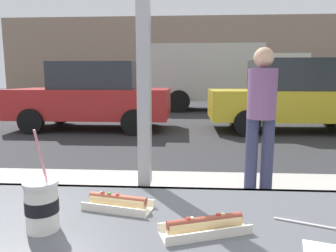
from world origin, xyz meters
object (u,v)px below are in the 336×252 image
Objects in this scene: soda_cup_left at (42,205)px; parked_car_red at (94,96)px; box_truck at (218,75)px; parked_car_yellow at (295,96)px; hotdog_tray_far at (118,202)px; pedestrian at (261,110)px; hotdog_tray_near at (205,225)px.

parked_car_red is (-2.13, 7.51, -0.13)m from soda_cup_left.
box_truck is (3.88, 5.35, 0.62)m from parked_car_red.
parked_car_yellow is at bearing -74.39° from box_truck.
soda_cup_left is at bearing -139.36° from hotdog_tray_far.
pedestrian is at bearing -92.76° from box_truck.
box_truck is 10.19m from pedestrian.
box_truck is at bearing 82.26° from soda_cup_left.
hotdog_tray_far is 0.06× the size of parked_car_red.
parked_car_red is 0.95× the size of parked_car_yellow.
soda_cup_left is at bearing -74.16° from parked_car_red.
hotdog_tray_far is 0.04× the size of box_truck.
pedestrian is at bearing 67.10° from hotdog_tray_far.
hotdog_tray_far is 0.15× the size of pedestrian.
parked_car_yellow reaches higher than parked_car_red.
box_truck is 4.13× the size of pedestrian.
parked_car_red reaches higher than pedestrian.
parked_car_red is 6.64m from box_truck.
hotdog_tray_near is at bearing 1.29° from soda_cup_left.
hotdog_tray_near and hotdog_tray_far have the same top height.
parked_car_yellow reaches higher than hotdog_tray_near.
hotdog_tray_near is at bearing -95.64° from box_truck.
hotdog_tray_far is at bearing -112.90° from pedestrian.
soda_cup_left reaches higher than hotdog_tray_far.
pedestrian is (-1.98, -4.82, 0.11)m from parked_car_yellow.
parked_car_red is 5.37m from parked_car_yellow.
soda_cup_left reaches higher than hotdog_tray_near.
parked_car_red is at bearing 107.53° from hotdog_tray_far.
hotdog_tray_far is at bearing -97.00° from box_truck.
parked_car_yellow is (5.37, 0.00, 0.02)m from parked_car_red.
hotdog_tray_near is at bearing -110.22° from parked_car_yellow.
hotdog_tray_near is (0.48, 0.01, -0.06)m from soda_cup_left.
hotdog_tray_near is at bearing -70.80° from parked_car_red.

